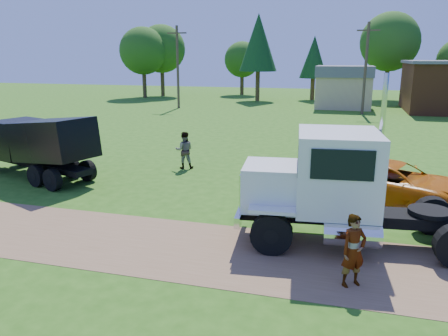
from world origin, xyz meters
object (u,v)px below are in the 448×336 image
(white_semi_tractor, at_px, (339,188))
(black_dump_truck, at_px, (37,143))
(orange_pickup, at_px, (395,183))
(spectator_a, at_px, (354,251))

(white_semi_tractor, distance_m, black_dump_truck, 14.61)
(orange_pickup, relative_size, spectator_a, 3.14)
(spectator_a, bearing_deg, white_semi_tractor, 63.66)
(black_dump_truck, height_order, spectator_a, black_dump_truck)
(orange_pickup, bearing_deg, black_dump_truck, 112.68)
(orange_pickup, bearing_deg, white_semi_tractor, 175.39)
(spectator_a, bearing_deg, black_dump_truck, 119.46)
(white_semi_tractor, height_order, orange_pickup, white_semi_tractor)
(white_semi_tractor, xyz_separation_m, orange_pickup, (2.13, 4.48, -0.96))
(white_semi_tractor, distance_m, orange_pickup, 5.05)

